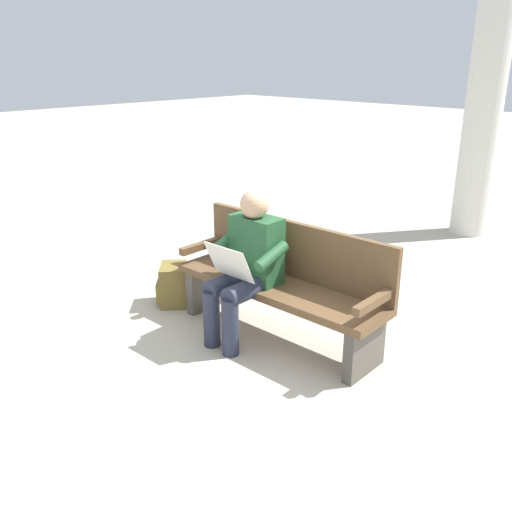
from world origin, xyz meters
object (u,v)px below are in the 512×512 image
Objects in this scene: bench_near at (283,280)px; support_pillar at (487,88)px; backpack at (173,285)px; person_seated at (247,263)px.

support_pillar reaches higher than bench_near.
bench_near is 1.15m from backpack.
backpack is at bearing -0.45° from person_seated.
backpack is 0.11× the size of support_pillar.
support_pillar is at bearing -104.46° from backpack.
backpack is (0.91, 0.02, -0.45)m from person_seated.
person_seated is 4.05m from support_pillar.
bench_near is 4.81× the size of backpack.
support_pillar is (-0.09, -3.88, 1.13)m from person_seated.
support_pillar reaches higher than person_seated.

